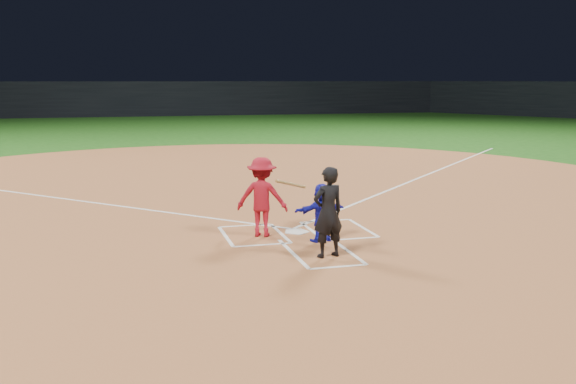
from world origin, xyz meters
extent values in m
plane|color=#194C13|center=(0.00, 0.00, 0.00)|extent=(120.00, 120.00, 0.00)
cylinder|color=#975831|center=(0.00, 6.00, 0.01)|extent=(28.00, 28.00, 0.01)
cube|color=black|center=(0.00, 48.00, 1.60)|extent=(80.00, 1.20, 3.20)
cylinder|color=white|center=(0.00, 0.00, 0.02)|extent=(0.60, 0.60, 0.02)
imported|color=#1617B3|center=(0.29, -0.91, 0.63)|extent=(1.19, 0.55, 1.23)
imported|color=black|center=(0.03, -2.10, 0.88)|extent=(0.71, 0.55, 1.74)
cube|color=white|center=(-0.98, 0.92, 0.01)|extent=(1.22, 0.08, 0.01)
cube|color=white|center=(-0.98, -0.92, 0.01)|extent=(1.22, 0.08, 0.01)
cube|color=white|center=(-0.37, 0.00, 0.01)|extent=(0.08, 1.83, 0.01)
cube|color=white|center=(-1.59, 0.00, 0.01)|extent=(0.08, 1.83, 0.01)
cube|color=white|center=(0.98, 0.92, 0.01)|extent=(1.22, 0.08, 0.01)
cube|color=white|center=(0.98, -0.92, 0.01)|extent=(1.22, 0.08, 0.01)
cube|color=white|center=(0.37, 0.00, 0.01)|extent=(0.08, 1.83, 0.01)
cube|color=white|center=(1.59, 0.00, 0.01)|extent=(0.08, 1.83, 0.01)
cube|color=white|center=(-0.55, -1.70, 0.01)|extent=(0.08, 2.20, 0.01)
cube|color=white|center=(0.55, -1.70, 0.01)|extent=(0.08, 2.20, 0.01)
cube|color=white|center=(0.00, -2.80, 0.01)|extent=(1.10, 0.08, 0.01)
cube|color=white|center=(7.07, 7.37, 0.01)|extent=(14.21, 14.21, 0.01)
cube|color=white|center=(-7.07, 7.37, 0.01)|extent=(14.21, 14.21, 0.01)
imported|color=maroon|center=(-0.81, -0.13, 0.87)|extent=(1.27, 1.02, 1.72)
cylinder|color=#A37A3C|center=(-0.21, -0.28, 1.15)|extent=(0.78, 0.43, 0.28)
camera|label=1|loc=(-3.79, -13.39, 3.36)|focal=40.00mm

